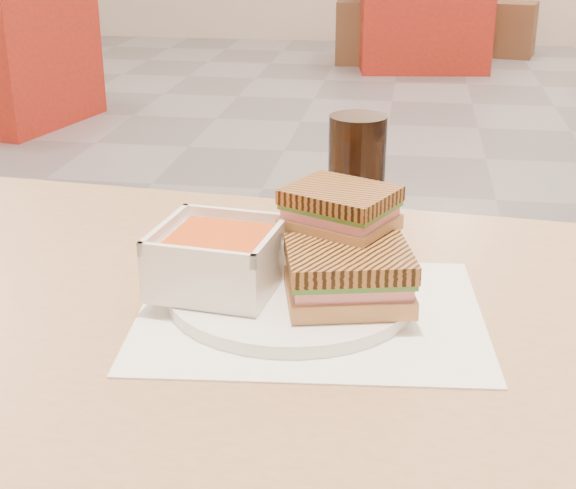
# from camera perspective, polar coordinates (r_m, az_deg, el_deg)

# --- Properties ---
(main_table) EXTENTS (1.26, 0.81, 0.75)m
(main_table) POSITION_cam_1_polar(r_m,az_deg,el_deg) (0.95, -2.49, -10.50)
(main_table) COLOR #A07A53
(main_table) RESTS_ON ground
(tray_liner) EXTENTS (0.38, 0.31, 0.00)m
(tray_liner) POSITION_cam_1_polar(r_m,az_deg,el_deg) (0.87, 1.50, -4.73)
(tray_liner) COLOR white
(tray_liner) RESTS_ON main_table
(plate) EXTENTS (0.27, 0.27, 0.01)m
(plate) POSITION_cam_1_polar(r_m,az_deg,el_deg) (0.90, 0.23, -3.32)
(plate) COLOR white
(plate) RESTS_ON tray_liner
(soup_bowl) EXTENTS (0.14, 0.14, 0.07)m
(soup_bowl) POSITION_cam_1_polar(r_m,az_deg,el_deg) (0.89, -4.81, -1.08)
(soup_bowl) COLOR white
(soup_bowl) RESTS_ON plate
(panini_lower) EXTENTS (0.15, 0.13, 0.06)m
(panini_lower) POSITION_cam_1_polar(r_m,az_deg,el_deg) (0.85, 4.14, -2.11)
(panini_lower) COLOR #AE7E4C
(panini_lower) RESTS_ON plate
(panini_upper) EXTENTS (0.14, 0.13, 0.05)m
(panini_upper) POSITION_cam_1_polar(r_m,az_deg,el_deg) (0.90, 3.60, 2.40)
(panini_upper) COLOR #AE7E4C
(panini_upper) RESTS_ON panini_lower
(cola_glass) EXTENTS (0.07, 0.07, 0.16)m
(cola_glass) POSITION_cam_1_polar(r_m,az_deg,el_deg) (1.06, 4.70, 4.68)
(cola_glass) COLOR black
(cola_glass) RESTS_ON main_table
(bg_table_2) EXTENTS (1.04, 1.04, 0.82)m
(bg_table_2) POSITION_cam_1_polar(r_m,az_deg,el_deg) (6.67, 9.09, 15.48)
(bg_table_2) COLOR #AF2411
(bg_table_2) RESTS_ON ground
(bg_chair_0r) EXTENTS (0.45, 0.45, 0.41)m
(bg_chair_0r) POSITION_cam_1_polar(r_m,az_deg,el_deg) (4.86, -19.10, 9.72)
(bg_chair_0r) COLOR brown
(bg_chair_0r) RESTS_ON ground
(bg_chair_2l) EXTENTS (0.43, 0.43, 0.48)m
(bg_chair_2l) POSITION_cam_1_polar(r_m,az_deg,el_deg) (6.77, 5.25, 14.29)
(bg_chair_2l) COLOR brown
(bg_chair_2l) RESTS_ON ground
(bg_chair_2r) EXTENTS (0.46, 0.46, 0.43)m
(bg_chair_2r) POSITION_cam_1_polar(r_m,az_deg,el_deg) (7.29, 14.96, 14.02)
(bg_chair_2r) COLOR brown
(bg_chair_2r) RESTS_ON ground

